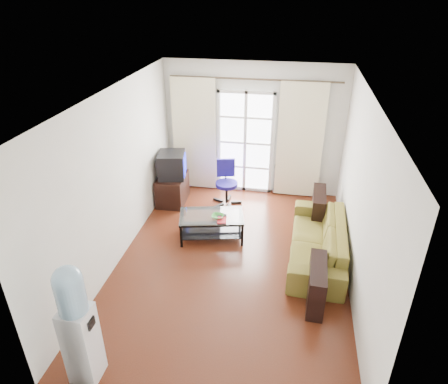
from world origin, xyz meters
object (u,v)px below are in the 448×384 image
object	(u,v)px
coffee_table	(212,223)
tv_stand	(173,189)
water_cooler	(77,323)
crt_tv	(171,165)
task_chair	(226,191)
sofa	(318,240)

from	to	relation	value
coffee_table	tv_stand	world-z (taller)	tv_stand
tv_stand	water_cooler	xyz separation A→B (m)	(0.23, -4.11, 0.52)
crt_tv	water_cooler	bearing A→B (deg)	-97.62
coffee_table	task_chair	xyz separation A→B (m)	(0.04, 1.24, -0.02)
sofa	crt_tv	size ratio (longest dim) A/B	3.45
water_cooler	crt_tv	bearing A→B (deg)	94.10
sofa	task_chair	world-z (taller)	task_chair
tv_stand	crt_tv	distance (m)	0.54
tv_stand	crt_tv	bearing A→B (deg)	-97.73
water_cooler	tv_stand	bearing A→B (deg)	94.08
coffee_table	tv_stand	distance (m)	1.53
coffee_table	water_cooler	distance (m)	3.15
sofa	water_cooler	size ratio (longest dim) A/B	1.40
tv_stand	task_chair	xyz separation A→B (m)	(1.09, 0.12, -0.02)
sofa	water_cooler	xyz separation A→B (m)	(-2.62, -2.76, 0.50)
coffee_table	tv_stand	bearing A→B (deg)	133.06
tv_stand	task_chair	world-z (taller)	task_chair
crt_tv	task_chair	xyz separation A→B (m)	(1.09, 0.13, -0.55)
task_chair	crt_tv	bearing A→B (deg)	172.43
sofa	tv_stand	distance (m)	3.15
crt_tv	task_chair	distance (m)	1.23
sofa	water_cooler	distance (m)	3.84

